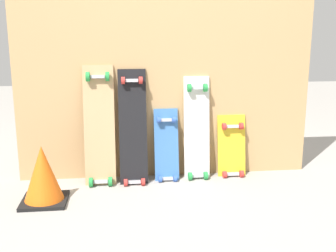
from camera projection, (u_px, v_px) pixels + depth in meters
name	position (u px, v px, depth m)	size (l,w,h in m)	color
ground_plane	(167.00, 177.00, 3.39)	(12.00, 12.00, 0.00)	#9E9991
plywood_wall_panel	(166.00, 72.00, 3.26)	(2.34, 0.04, 1.70)	tan
skateboard_natural	(99.00, 129.00, 3.18)	(0.24, 0.24, 0.97)	tan
skateboard_black	(133.00, 131.00, 3.21)	(0.22, 0.24, 0.95)	black
skateboard_blue	(167.00, 149.00, 3.30)	(0.19, 0.19, 0.63)	#386BAD
skateboard_white	(197.00, 132.00, 3.31)	(0.20, 0.18, 0.88)	silver
skateboard_yellow	(232.00, 150.00, 3.39)	(0.23, 0.15, 0.56)	gold
traffic_cone	(43.00, 175.00, 2.84)	(0.31, 0.31, 0.41)	black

